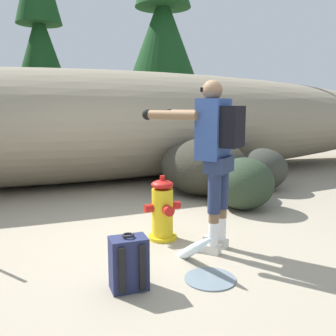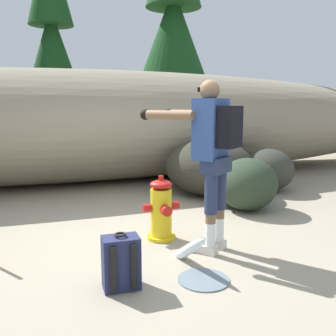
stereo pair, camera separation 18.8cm
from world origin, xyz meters
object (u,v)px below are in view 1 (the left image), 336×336
Objects in this scene: fire_hydrant at (163,210)px; boulder_small at (244,183)px; boulder_mid at (204,166)px; boulder_large at (262,169)px; utility_worker at (213,145)px; spare_backpack at (129,263)px.

boulder_small is at bearing 23.72° from fire_hydrant.
boulder_small is at bearing -84.31° from boulder_mid.
fire_hydrant is 3.01m from boulder_large.
boulder_large is (2.55, 1.60, 0.04)m from fire_hydrant.
boulder_small is at bearing -137.48° from boulder_large.
boulder_large is 1.06× the size of boulder_small.
utility_worker reaches higher than boulder_large.
spare_backpack is 0.50× the size of boulder_large.
fire_hydrant is 0.97m from utility_worker.
utility_worker is 1.45m from spare_backpack.
spare_backpack is at bearing -128.86° from boulder_mid.
boulder_small is at bearing -50.60° from spare_backpack.
fire_hydrant is at bearing -32.70° from spare_backpack.
fire_hydrant reaches higher than spare_backpack.
spare_backpack is at bearing -143.87° from boulder_small.
boulder_large is at bearing -5.19° from boulder_mid.
boulder_small reaches higher than fire_hydrant.
boulder_small reaches higher than boulder_large.
boulder_small is at bearing -81.54° from utility_worker.
utility_worker is 3.69× the size of spare_backpack.
boulder_small is (-1.00, -0.92, 0.01)m from boulder_large.
fire_hydrant is 0.49× the size of boulder_mid.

